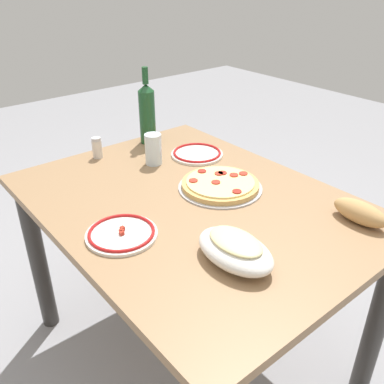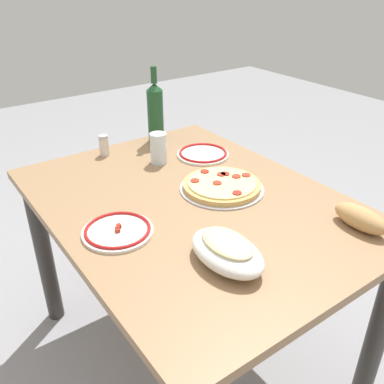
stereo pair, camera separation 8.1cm
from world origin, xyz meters
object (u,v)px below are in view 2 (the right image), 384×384
(side_plate_near, at_px, (118,231))
(spice_shaker, at_px, (104,145))
(baked_pasta_dish, at_px, (227,250))
(water_glass, at_px, (158,148))
(wine_bottle, at_px, (155,112))
(pepperoni_pizza, at_px, (222,186))
(side_plate_far, at_px, (203,154))
(dining_table, at_px, (192,231))
(bread_loaf, at_px, (361,218))

(side_plate_near, distance_m, spice_shaker, 0.60)
(baked_pasta_dish, height_order, water_glass, water_glass)
(wine_bottle, height_order, water_glass, wine_bottle)
(water_glass, bearing_deg, side_plate_near, -45.51)
(pepperoni_pizza, height_order, side_plate_far, pepperoni_pizza)
(wine_bottle, distance_m, side_plate_near, 0.75)
(dining_table, xyz_separation_m, pepperoni_pizza, (-0.00, 0.13, 0.14))
(water_glass, bearing_deg, baked_pasta_dish, -16.27)
(baked_pasta_dish, distance_m, water_glass, 0.68)
(spice_shaker, bearing_deg, water_glass, 36.64)
(spice_shaker, bearing_deg, side_plate_far, 53.50)
(bread_loaf, bearing_deg, water_glass, -162.10)
(side_plate_near, bearing_deg, water_glass, 134.49)
(bread_loaf, bearing_deg, side_plate_far, -175.17)
(wine_bottle, xyz_separation_m, side_plate_near, (0.56, -0.48, -0.13))
(side_plate_far, bearing_deg, baked_pasta_dish, -31.83)
(dining_table, xyz_separation_m, side_plate_far, (-0.27, 0.25, 0.13))
(pepperoni_pizza, distance_m, bread_loaf, 0.47)
(water_glass, relative_size, side_plate_near, 0.58)
(water_glass, xyz_separation_m, bread_loaf, (0.76, 0.24, -0.03))
(wine_bottle, distance_m, water_glass, 0.24)
(baked_pasta_dish, distance_m, side_plate_far, 0.71)
(pepperoni_pizza, xyz_separation_m, side_plate_far, (-0.27, 0.12, -0.01))
(water_glass, distance_m, spice_shaker, 0.24)
(dining_table, bearing_deg, water_glass, 168.10)
(pepperoni_pizza, distance_m, baked_pasta_dish, 0.42)
(dining_table, relative_size, bread_loaf, 6.80)
(baked_pasta_dish, distance_m, side_plate_near, 0.34)
(wine_bottle, height_order, side_plate_far, wine_bottle)
(dining_table, distance_m, water_glass, 0.38)
(dining_table, bearing_deg, pepperoni_pizza, 90.03)
(side_plate_far, distance_m, spice_shaker, 0.41)
(side_plate_near, xyz_separation_m, side_plate_far, (-0.31, 0.55, -0.00))
(wine_bottle, bearing_deg, dining_table, -18.91)
(side_plate_near, relative_size, side_plate_far, 0.99)
(pepperoni_pizza, relative_size, water_glass, 2.42)
(baked_pasta_dish, height_order, side_plate_near, baked_pasta_dish)
(pepperoni_pizza, relative_size, side_plate_near, 1.41)
(baked_pasta_dish, relative_size, side_plate_far, 1.12)
(wine_bottle, relative_size, bread_loaf, 1.87)
(wine_bottle, xyz_separation_m, spice_shaker, (0.01, -0.26, -0.09))
(dining_table, relative_size, wine_bottle, 3.64)
(side_plate_far, bearing_deg, pepperoni_pizza, -24.04)
(wine_bottle, height_order, side_plate_near, wine_bottle)
(side_plate_far, height_order, spice_shaker, spice_shaker)
(dining_table, relative_size, baked_pasta_dish, 5.01)
(dining_table, xyz_separation_m, wine_bottle, (-0.53, 0.18, 0.26))
(dining_table, height_order, baked_pasta_dish, baked_pasta_dish)
(side_plate_near, height_order, side_plate_far, side_plate_near)
(dining_table, height_order, side_plate_far, side_plate_far)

